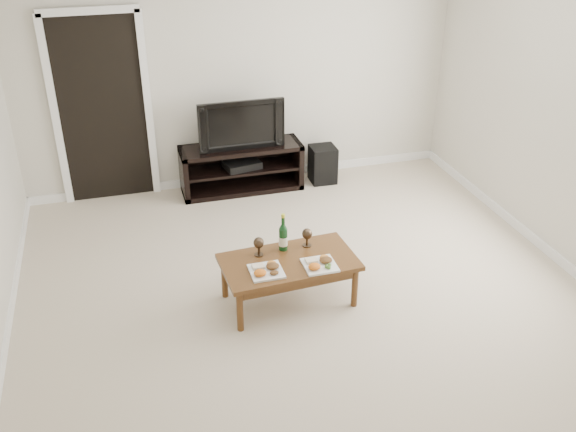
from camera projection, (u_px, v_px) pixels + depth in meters
The scene contains 13 objects.
floor at pixel (314, 310), 5.51m from camera, with size 5.50×5.50×0.00m, color #B8A794.
back_wall at pixel (240, 75), 7.24m from camera, with size 5.00×0.04×2.60m, color beige.
doorway at pixel (103, 111), 6.97m from camera, with size 0.90×0.02×2.05m, color black.
media_console at pixel (241, 168), 7.47m from camera, with size 1.40×0.45×0.55m, color black.
television at pixel (240, 123), 7.21m from camera, with size 0.98×0.13×0.56m, color black.
av_receiver at pixel (242, 164), 7.44m from camera, with size 0.40×0.30×0.08m, color black.
subwoofer at pixel (323, 164), 7.70m from camera, with size 0.30×0.30×0.44m, color black.
coffee_table at pixel (289, 281), 5.54m from camera, with size 1.14×0.62×0.42m, color #543517.
plate_left at pixel (266, 269), 5.26m from camera, with size 0.27×0.27×0.07m, color white.
plate_right at pixel (320, 263), 5.34m from camera, with size 0.27×0.27×0.07m, color white.
wine_bottle at pixel (283, 232), 5.51m from camera, with size 0.07×0.07×0.35m, color #0E3615.
goblet_left at pixel (259, 246), 5.47m from camera, with size 0.09×0.09×0.17m, color #392B1F, non-canonical shape.
goblet_right at pixel (307, 237), 5.61m from camera, with size 0.09×0.09×0.17m, color #392B1F, non-canonical shape.
Camera 1 is at (-1.44, -4.23, 3.34)m, focal length 40.00 mm.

